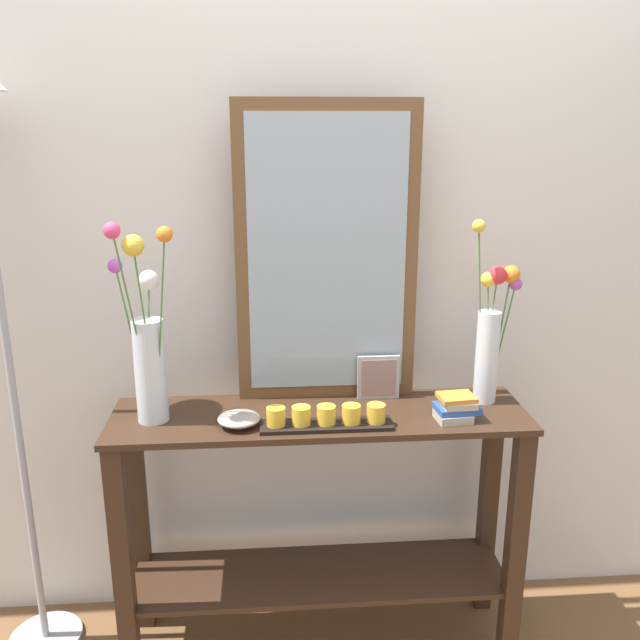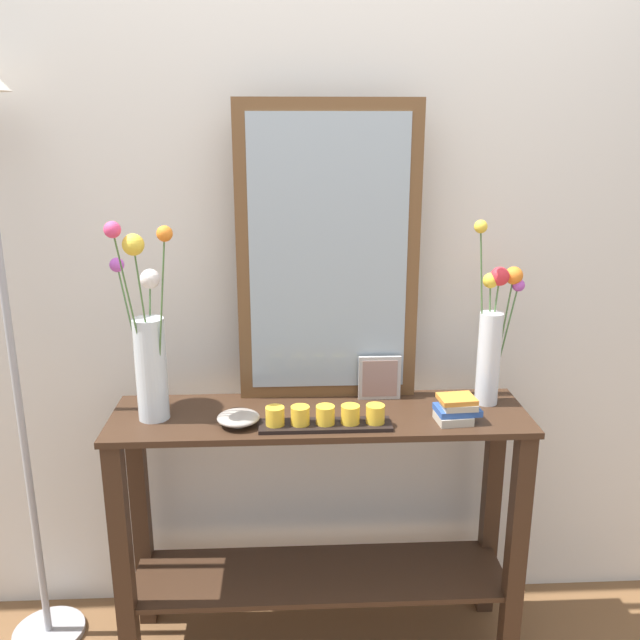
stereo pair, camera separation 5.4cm
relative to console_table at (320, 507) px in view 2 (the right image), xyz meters
The scene contains 10 objects.
wall_back 0.88m from the console_table, 90.00° to the left, with size 6.40×0.08×2.70m, color silver.
console_table is the anchor object (origin of this frame).
mirror_leaning 0.81m from the console_table, 76.98° to the left, with size 0.57×0.03×0.94m.
tall_vase_left 0.76m from the console_table, behind, with size 0.21×0.19×0.61m.
vase_right 0.78m from the console_table, ahead, with size 0.18×0.10×0.59m.
candle_tray 0.37m from the console_table, 83.97° to the right, with size 0.39×0.09×0.07m.
picture_frame_small 0.46m from the console_table, 27.83° to the left, with size 0.14×0.01×0.15m.
decorative_bowl 0.44m from the console_table, 163.45° to the right, with size 0.13×0.13×0.04m.
book_stack 0.55m from the console_table, 10.95° to the right, with size 0.14×0.11×0.08m.
floor_lamp 1.21m from the console_table, behind, with size 0.24×0.24×1.90m.
Camera 2 is at (-0.10, -1.93, 1.70)m, focal length 37.84 mm.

